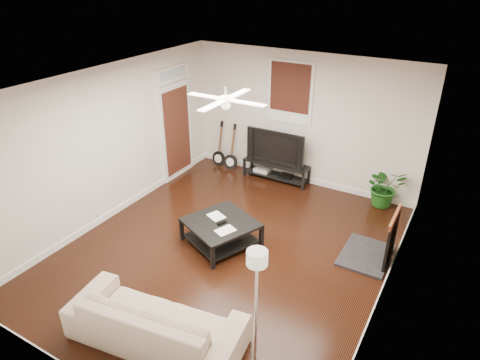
# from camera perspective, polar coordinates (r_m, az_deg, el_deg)

# --- Properties ---
(room) EXTENTS (5.01, 6.01, 2.81)m
(room) POSITION_cam_1_polar(r_m,az_deg,el_deg) (6.50, -1.76, 0.57)
(room) COLOR black
(room) RESTS_ON ground
(brick_accent) EXTENTS (0.02, 2.20, 2.80)m
(brick_accent) POSITION_cam_1_polar(r_m,az_deg,el_deg) (6.64, 21.71, -0.93)
(brick_accent) COLOR #AF5A38
(brick_accent) RESTS_ON floor
(fireplace) EXTENTS (0.80, 1.10, 0.92)m
(fireplace) POSITION_cam_1_polar(r_m,az_deg,el_deg) (7.13, 18.17, -7.08)
(fireplace) COLOR black
(fireplace) RESTS_ON floor
(window_back) EXTENTS (1.00, 0.06, 1.30)m
(window_back) POSITION_cam_1_polar(r_m,az_deg,el_deg) (8.92, 6.74, 11.60)
(window_back) COLOR black
(window_back) RESTS_ON wall_back
(door_left) EXTENTS (0.08, 1.00, 2.50)m
(door_left) POSITION_cam_1_polar(r_m,az_deg,el_deg) (9.32, -8.60, 7.65)
(door_left) COLOR white
(door_left) RESTS_ON wall_left
(tv_stand) EXTENTS (1.47, 0.39, 0.41)m
(tv_stand) POSITION_cam_1_polar(r_m,az_deg,el_deg) (9.42, 4.87, 1.22)
(tv_stand) COLOR black
(tv_stand) RESTS_ON floor
(tv) EXTENTS (1.32, 0.17, 0.76)m
(tv) POSITION_cam_1_polar(r_m,az_deg,el_deg) (9.20, 5.07, 4.55)
(tv) COLOR black
(tv) RESTS_ON tv_stand
(coffee_table) EXTENTS (1.37, 1.37, 0.44)m
(coffee_table) POSITION_cam_1_polar(r_m,az_deg,el_deg) (7.28, -2.57, -7.05)
(coffee_table) COLOR black
(coffee_table) RESTS_ON floor
(sofa) EXTENTS (2.35, 1.18, 0.66)m
(sofa) POSITION_cam_1_polar(r_m,az_deg,el_deg) (5.68, -11.24, -18.00)
(sofa) COLOR #C1AE91
(sofa) RESTS_ON floor
(floor_lamp) EXTENTS (0.34, 0.34, 1.83)m
(floor_lamp) POSITION_cam_1_polar(r_m,az_deg,el_deg) (4.75, 2.12, -18.39)
(floor_lamp) COLOR white
(floor_lamp) RESTS_ON floor
(potted_plant) EXTENTS (0.96, 0.93, 0.82)m
(potted_plant) POSITION_cam_1_polar(r_m,az_deg,el_deg) (8.76, 18.91, -0.88)
(potted_plant) COLOR #1A5217
(potted_plant) RESTS_ON floor
(guitar_left) EXTENTS (0.35, 0.26, 1.08)m
(guitar_left) POSITION_cam_1_polar(r_m,az_deg,el_deg) (9.92, -2.93, 4.78)
(guitar_left) COLOR black
(guitar_left) RESTS_ON floor
(guitar_right) EXTENTS (0.34, 0.25, 1.08)m
(guitar_right) POSITION_cam_1_polar(r_m,az_deg,el_deg) (9.73, -1.28, 4.33)
(guitar_right) COLOR black
(guitar_right) RESTS_ON floor
(ceiling_fan) EXTENTS (1.24, 1.24, 0.32)m
(ceiling_fan) POSITION_cam_1_polar(r_m,az_deg,el_deg) (6.07, -1.92, 10.77)
(ceiling_fan) COLOR white
(ceiling_fan) RESTS_ON ceiling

